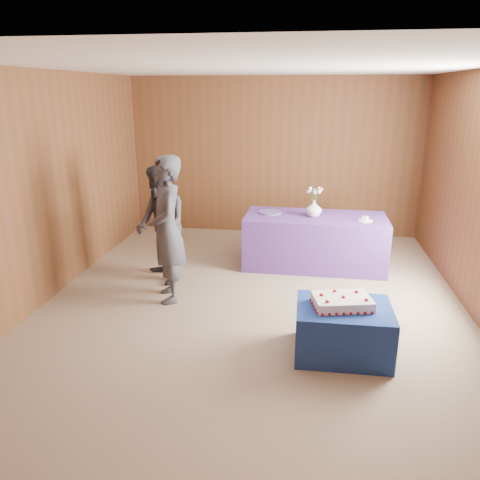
% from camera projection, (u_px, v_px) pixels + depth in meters
% --- Properties ---
extents(ground, '(6.00, 6.00, 0.00)m').
position_uv_depth(ground, '(253.00, 302.00, 5.70)').
color(ground, '#856C5C').
rests_on(ground, ground).
extents(room_shell, '(5.04, 6.04, 2.72)m').
position_uv_depth(room_shell, '(255.00, 153.00, 5.15)').
color(room_shell, brown).
rests_on(room_shell, ground).
extents(cake_table, '(0.90, 0.71, 0.50)m').
position_uv_depth(cake_table, '(343.00, 330.00, 4.51)').
color(cake_table, navy).
rests_on(cake_table, ground).
extents(serving_table, '(2.01, 0.93, 0.75)m').
position_uv_depth(serving_table, '(314.00, 241.00, 6.77)').
color(serving_table, '#4F348F').
rests_on(serving_table, ground).
extents(sheet_cake, '(0.63, 0.49, 0.13)m').
position_uv_depth(sheet_cake, '(342.00, 302.00, 4.43)').
color(sheet_cake, white).
rests_on(sheet_cake, cake_table).
extents(vase, '(0.30, 0.30, 0.23)m').
position_uv_depth(vase, '(314.00, 208.00, 6.61)').
color(vase, white).
rests_on(vase, serving_table).
extents(flower_spray, '(0.23, 0.23, 0.17)m').
position_uv_depth(flower_spray, '(315.00, 190.00, 6.53)').
color(flower_spray, '#2B5E25').
rests_on(flower_spray, vase).
extents(platter, '(0.36, 0.36, 0.02)m').
position_uv_depth(platter, '(270.00, 212.00, 6.83)').
color(platter, '#6251A2').
rests_on(platter, serving_table).
extents(plate, '(0.23, 0.23, 0.01)m').
position_uv_depth(plate, '(365.00, 220.00, 6.41)').
color(plate, white).
rests_on(plate, serving_table).
extents(cake_slice, '(0.08, 0.08, 0.08)m').
position_uv_depth(cake_slice, '(365.00, 218.00, 6.40)').
color(cake_slice, white).
rests_on(cake_slice, plate).
extents(knife, '(0.26, 0.07, 0.00)m').
position_uv_depth(knife, '(370.00, 223.00, 6.29)').
color(knife, silver).
rests_on(knife, serving_table).
extents(guest_left, '(0.63, 0.76, 1.77)m').
position_uv_depth(guest_left, '(167.00, 230.00, 5.53)').
color(guest_left, '#3B3C46').
rests_on(guest_left, ground).
extents(guest_right, '(0.93, 0.97, 1.57)m').
position_uv_depth(guest_right, '(161.00, 225.00, 6.11)').
color(guest_right, '#2F2E37').
rests_on(guest_right, ground).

